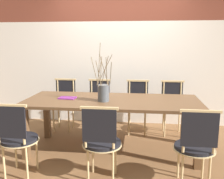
# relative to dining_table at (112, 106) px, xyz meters

# --- Properties ---
(ground_plane) EXTENTS (16.00, 16.00, 0.00)m
(ground_plane) POSITION_rel_dining_table_xyz_m (0.00, 0.00, -0.68)
(ground_plane) COLOR brown
(wall_rear) EXTENTS (12.00, 0.06, 3.20)m
(wall_rear) POSITION_rel_dining_table_xyz_m (0.00, 1.39, 0.92)
(wall_rear) COLOR silver
(wall_rear) RESTS_ON ground_plane
(dining_table) EXTENTS (2.49, 1.01, 0.77)m
(dining_table) POSITION_rel_dining_table_xyz_m (0.00, 0.00, 0.00)
(dining_table) COLOR brown
(dining_table) RESTS_ON ground_plane
(chair_near_leftend) EXTENTS (0.45, 0.45, 0.92)m
(chair_near_leftend) POSITION_rel_dining_table_xyz_m (-1.01, -0.84, -0.18)
(chair_near_leftend) COLOR black
(chair_near_leftend) RESTS_ON ground_plane
(chair_near_left) EXTENTS (0.45, 0.45, 0.92)m
(chair_near_left) POSITION_rel_dining_table_xyz_m (-0.02, -0.84, -0.18)
(chair_near_left) COLOR black
(chair_near_left) RESTS_ON ground_plane
(chair_near_center) EXTENTS (0.45, 0.45, 0.92)m
(chair_near_center) POSITION_rel_dining_table_xyz_m (1.00, -0.84, -0.18)
(chair_near_center) COLOR black
(chair_near_center) RESTS_ON ground_plane
(chair_far_leftend) EXTENTS (0.45, 0.45, 0.92)m
(chair_far_leftend) POSITION_rel_dining_table_xyz_m (-0.98, 0.84, -0.18)
(chair_far_leftend) COLOR black
(chair_far_leftend) RESTS_ON ground_plane
(chair_far_left) EXTENTS (0.45, 0.45, 0.92)m
(chair_far_left) POSITION_rel_dining_table_xyz_m (-0.34, 0.84, -0.18)
(chair_far_left) COLOR black
(chair_far_left) RESTS_ON ground_plane
(chair_far_center) EXTENTS (0.45, 0.45, 0.92)m
(chair_far_center) POSITION_rel_dining_table_xyz_m (0.35, 0.84, -0.18)
(chair_far_center) COLOR black
(chair_far_center) RESTS_ON ground_plane
(chair_far_right) EXTENTS (0.45, 0.45, 0.92)m
(chair_far_right) POSITION_rel_dining_table_xyz_m (0.96, 0.84, -0.18)
(chair_far_right) COLOR black
(chair_far_right) RESTS_ON ground_plane
(vase_centerpiece) EXTENTS (0.31, 0.31, 0.80)m
(vase_centerpiece) POSITION_rel_dining_table_xyz_m (-0.11, -0.10, 0.22)
(vase_centerpiece) COLOR #4C5156
(vase_centerpiece) RESTS_ON dining_table
(book_stack) EXTENTS (0.25, 0.18, 0.02)m
(book_stack) POSITION_rel_dining_table_xyz_m (-0.66, 0.01, 0.10)
(book_stack) COLOR #842D8C
(book_stack) RESTS_ON dining_table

